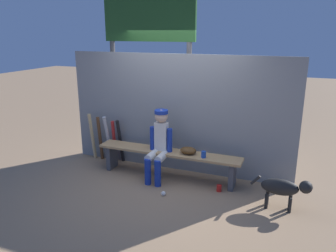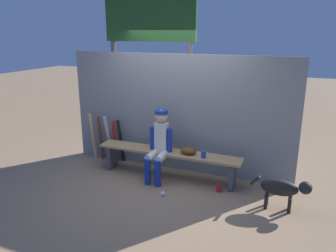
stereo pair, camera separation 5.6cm
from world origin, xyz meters
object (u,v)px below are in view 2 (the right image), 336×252
at_px(baseball_glove, 188,151).
at_px(bat_wood_natural, 93,136).
at_px(player_seated, 159,143).
at_px(bat_aluminum_red, 115,141).
at_px(cup_on_bench, 203,155).
at_px(dugout_bench, 168,157).
at_px(bat_wood_dark, 101,138).
at_px(cup_on_ground, 219,188).
at_px(dog, 283,188).
at_px(bat_aluminum_black, 121,141).
at_px(bat_aluminum_silver, 109,139).
at_px(baseball, 163,193).
at_px(scoreboard, 152,33).

xyz_separation_m(baseball_glove, bat_wood_natural, (-2.09, 0.26, -0.08)).
relative_size(player_seated, bat_aluminum_red, 1.45).
xyz_separation_m(baseball_glove, cup_on_bench, (0.29, -0.07, -0.01)).
xyz_separation_m(dugout_bench, bat_wood_dark, (-1.56, 0.28, 0.06)).
distance_m(cup_on_ground, dog, 1.03).
bearing_deg(dugout_bench, player_seated, -136.73).
distance_m(bat_aluminum_black, bat_wood_dark, 0.44).
bearing_deg(bat_aluminum_red, bat_aluminum_silver, -163.93).
xyz_separation_m(player_seated, cup_on_ground, (1.08, -0.08, -0.61)).
xyz_separation_m(player_seated, cup_on_bench, (0.78, 0.04, -0.12)).
relative_size(baseball_glove, baseball, 3.78).
bearing_deg(scoreboard, bat_aluminum_red, -123.82).
relative_size(dugout_bench, baseball_glove, 9.13).
distance_m(player_seated, bat_wood_dark, 1.51).
distance_m(cup_on_bench, scoreboard, 2.61).
relative_size(bat_aluminum_red, bat_wood_dark, 0.94).
xyz_separation_m(bat_aluminum_black, bat_aluminum_silver, (-0.23, -0.06, 0.03)).
distance_m(bat_wood_dark, cup_on_bench, 2.24).
xyz_separation_m(bat_wood_natural, baseball, (1.91, -0.92, -0.44)).
bearing_deg(cup_on_bench, dugout_bench, 173.87).
height_order(player_seated, bat_wood_dark, player_seated).
xyz_separation_m(player_seated, bat_aluminum_black, (-1.00, 0.42, -0.23)).
relative_size(bat_aluminum_black, dog, 1.03).
bearing_deg(cup_on_ground, dog, -11.67).
bearing_deg(cup_on_ground, player_seated, 175.66).
bearing_deg(bat_aluminum_silver, baseball_glove, -8.33).
distance_m(player_seated, baseball_glove, 0.51).
xyz_separation_m(bat_aluminum_black, baseball, (1.30, -0.97, -0.40)).
xyz_separation_m(baseball_glove, baseball, (-0.18, -0.66, -0.51)).
distance_m(bat_aluminum_black, bat_aluminum_red, 0.12).
height_order(bat_wood_dark, dog, bat_wood_dark).
relative_size(dugout_bench, cup_on_ground, 23.25).
relative_size(bat_aluminum_black, scoreboard, 0.25).
xyz_separation_m(bat_wood_natural, dog, (3.66, -0.66, -0.14)).
distance_m(bat_wood_natural, baseball, 2.16).
relative_size(baseball, dog, 0.09).
xyz_separation_m(baseball_glove, bat_aluminum_silver, (-1.72, 0.25, -0.08)).
distance_m(dugout_bench, player_seated, 0.33).
height_order(bat_aluminum_black, baseball, bat_aluminum_black).
bearing_deg(baseball_glove, baseball, -105.40).
bearing_deg(bat_wood_natural, baseball, -25.76).
relative_size(bat_aluminum_silver, bat_wood_natural, 1.00).
xyz_separation_m(baseball, scoreboard, (-0.93, 1.68, 2.42)).
bearing_deg(bat_aluminum_silver, scoreboard, 51.66).
relative_size(bat_wood_natural, baseball, 12.76).
bearing_deg(bat_aluminum_black, cup_on_bench, -12.07).
height_order(dugout_bench, player_seated, player_seated).
relative_size(bat_wood_dark, cup_on_ground, 8.04).
distance_m(baseball, cup_on_ground, 0.91).
relative_size(bat_aluminum_red, bat_wood_natural, 0.88).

